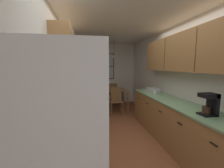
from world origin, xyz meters
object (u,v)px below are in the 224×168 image
Objects in this scene: dining_chair_far at (112,93)px; mug_spare at (155,92)px; mug_by_coffeemaker at (147,88)px; dish_rack at (153,90)px; refrigerator at (67,143)px; microwave_over_range at (60,61)px; dining_chair_near at (116,99)px; dining_table at (114,92)px; trash_bin at (89,107)px; table_serving_bowl at (114,88)px; storage_canister at (73,102)px; stove_range at (72,145)px; coffee_maker at (210,104)px.

mug_spare is at bearing -74.42° from dining_chair_far.
mug_by_coffeemaker is 0.27m from dish_rack.
microwave_over_range is at bearing 101.93° from refrigerator.
refrigerator reaches higher than dining_chair_near.
refrigerator is at bearing -106.90° from dining_table.
dining_table is at bearing 111.43° from mug_spare.
dining_table is at bearing 36.64° from trash_bin.
dining_chair_near is 1.54m from mug_spare.
microwave_over_range is at bearing -116.33° from dining_chair_near.
dining_chair_far is 4.31× the size of table_serving_bowl.
storage_canister reaches higher than dining_chair_far.
mug_by_coffeemaker is at bearing -40.05° from dining_chair_near.
mug_by_coffeemaker reaches higher than mug_spare.
dining_chair_far is at bearing 71.52° from stove_range.
microwave_over_range is 1.67× the size of dish_rack.
dining_chair_near is at bearing 104.88° from coffee_maker.
trash_bin is (-0.99, -1.30, -0.19)m from dining_chair_far.
dining_chair_far is (1.40, 3.85, -1.18)m from microwave_over_range.
dining_table is 2.78× the size of dish_rack.
mug_spare is (1.68, -1.15, 0.63)m from trash_bin.
coffee_maker is 2.00m from dish_rack.
microwave_over_range is at bearing -103.62° from storage_canister.
dining_chair_near is 1.00× the size of dining_chair_far.
table_serving_bowl is (-0.82, 1.56, -0.18)m from dish_rack.
table_serving_bowl is at bearing -95.41° from dining_chair_far.
dining_chair_near is 0.67m from table_serving_bowl.
dining_chair_near reaches higher than table_serving_bowl.
stove_range reaches higher than dining_chair_far.
stove_range reaches higher than dish_rack.
dish_rack is (0.08, 0.31, 0.01)m from mug_spare.
table_serving_bowl is (-0.74, 1.87, -0.17)m from mug_spare.
refrigerator is 8.61× the size of table_serving_bowl.
mug_by_coffeemaker is (2.12, 1.98, -0.72)m from microwave_over_range.
dining_table is 3.10m from storage_canister.
trash_bin is at bearing 145.62° from mug_spare.
table_serving_bowl is at bearing 111.55° from mug_spare.
table_serving_bowl is (-0.06, -0.58, 0.27)m from dining_chair_far.
mug_spare reaches higher than dining_table.
dish_rack reaches higher than dining_chair_near.
dish_rack is at bearing -47.88° from dining_chair_near.
mug_spare is at bearing -58.47° from dining_chair_near.
coffee_maker reaches higher than dining_chair_near.
table_serving_bowl is (-0.78, 1.29, -0.18)m from mug_by_coffeemaker.
stove_range is 3.42× the size of coffee_maker.
dining_table is (1.21, 3.97, -0.27)m from refrigerator.
mug_spare reaches higher than table_serving_bowl.
coffee_maker is (0.78, -2.94, 0.57)m from dining_chair_near.
stove_range is 2.09m from coffee_maker.
refrigerator is 8.59× the size of storage_canister.
trash_bin is at bearing 161.59° from mug_by_coffeemaker.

